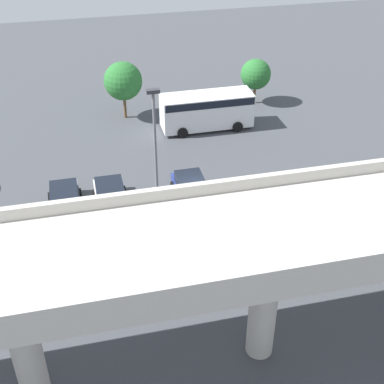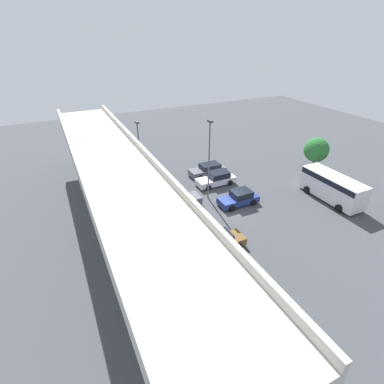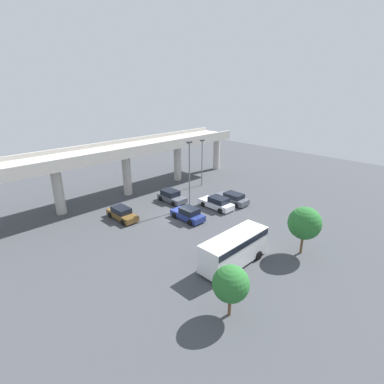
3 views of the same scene
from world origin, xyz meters
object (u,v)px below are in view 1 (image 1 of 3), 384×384
at_px(parked_car_2, 172,253).
at_px(parked_car_4, 65,202).
at_px(parked_car_3, 111,199).
at_px(lamp_post_near_aisle, 5,243).
at_px(tree_front_left, 256,74).
at_px(lamp_post_mid_lot, 156,153).
at_px(tree_front_centre, 123,81).
at_px(parked_car_0, 308,232).
at_px(shuttle_bus, 207,108).
at_px(parked_car_1, 191,190).

distance_m(parked_car_2, parked_car_4, 8.48).
height_order(parked_car_3, lamp_post_near_aisle, lamp_post_near_aisle).
distance_m(parked_car_3, tree_front_left, 19.64).
relative_size(lamp_post_mid_lot, tree_front_centre, 1.85).
xyz_separation_m(parked_car_0, shuttle_bus, (2.03, -15.61, 1.01)).
xyz_separation_m(tree_front_left, tree_front_centre, (11.56, 0.32, 0.57)).
relative_size(parked_car_1, lamp_post_mid_lot, 0.50).
xyz_separation_m(lamp_post_near_aisle, tree_front_left, (-19.53, -21.35, -1.74)).
xyz_separation_m(parked_car_4, tree_front_centre, (-5.45, -12.81, 2.52)).
bearing_deg(tree_front_centre, lamp_post_near_aisle, 69.23).
height_order(parked_car_2, parked_car_3, parked_car_3).
xyz_separation_m(parked_car_0, parked_car_1, (5.63, -5.83, 0.02)).
distance_m(parked_car_0, tree_front_left, 19.81).
bearing_deg(parked_car_4, parked_car_3, 83.24).
xyz_separation_m(parked_car_0, parked_car_4, (13.65, -6.29, 0.02)).
bearing_deg(parked_car_3, tree_front_centre, 168.80).
xyz_separation_m(parked_car_2, shuttle_bus, (-6.09, -15.75, 0.97)).
bearing_deg(parked_car_4, lamp_post_near_aisle, -17.09).
xyz_separation_m(parked_car_4, lamp_post_near_aisle, (2.53, 8.21, 3.69)).
bearing_deg(parked_car_0, tree_front_centre, 23.23).
bearing_deg(parked_car_2, parked_car_0, -89.06).
bearing_deg(shuttle_bus, lamp_post_near_aisle, -128.90).
bearing_deg(tree_front_centre, tree_front_left, -178.43).
height_order(parked_car_4, tree_front_left, tree_front_left).
bearing_deg(parked_car_1, shuttle_bus, 159.79).
distance_m(parked_car_1, parked_car_2, 6.46).
distance_m(parked_car_0, parked_car_2, 8.11).
bearing_deg(parked_car_3, tree_front_left, 133.56).
bearing_deg(shuttle_bus, parked_car_3, -132.27).
xyz_separation_m(parked_car_4, lamp_post_mid_lot, (-5.42, 2.91, 4.45)).
xyz_separation_m(shuttle_bus, tree_front_centre, (6.18, -3.49, 1.53)).
xyz_separation_m(lamp_post_near_aisle, tree_front_centre, (-7.97, -21.03, -1.17)).
distance_m(parked_car_2, parked_car_3, 6.66).
bearing_deg(parked_car_4, parked_car_2, 40.76).
bearing_deg(parked_car_3, lamp_post_mid_lot, 45.07).
height_order(parked_car_0, tree_front_centre, tree_front_centre).
bearing_deg(tree_front_left, shuttle_bus, 35.29).
xyz_separation_m(parked_car_2, parked_car_4, (5.54, -6.43, -0.03)).
relative_size(parked_car_0, parked_car_3, 0.96).
bearing_deg(lamp_post_near_aisle, tree_front_left, -132.46).
xyz_separation_m(parked_car_1, tree_front_left, (-8.98, -13.60, 1.94)).
relative_size(parked_car_0, parked_car_2, 1.08).
height_order(parked_car_1, tree_front_centre, tree_front_centre).
distance_m(parked_car_3, parked_car_4, 2.87).
bearing_deg(parked_car_3, parked_car_4, -96.76).
xyz_separation_m(parked_car_1, shuttle_bus, (-3.60, -9.79, 0.99)).
bearing_deg(lamp_post_mid_lot, parked_car_3, -44.93).
bearing_deg(tree_front_centre, parked_car_0, 113.23).
xyz_separation_m(parked_car_0, parked_car_3, (10.81, -5.96, 0.04)).
xyz_separation_m(parked_car_1, tree_front_centre, (2.58, -13.28, 2.51)).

